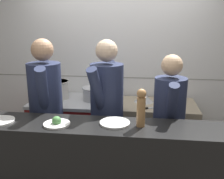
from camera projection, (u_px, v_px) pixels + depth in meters
name	position (u px, v px, depth m)	size (l,w,h in m)	color
wall_back_tiled	(119.00, 66.00, 3.70)	(8.00, 0.06, 2.60)	white
oven_range	(75.00, 131.00, 3.61)	(1.08, 0.71, 0.91)	maroon
prep_counter	(155.00, 136.00, 3.48)	(1.01, 0.65, 0.89)	gray
pass_counter	(100.00, 175.00, 2.49)	(2.59, 0.45, 1.03)	black
stock_pot	(58.00, 89.00, 3.53)	(0.30, 0.30, 0.24)	beige
sauce_pot	(94.00, 93.00, 3.46)	(0.31, 0.31, 0.17)	#B7BABF
mixing_bowl_steel	(144.00, 98.00, 3.45)	(0.25, 0.25, 0.11)	#B7BABF
chefs_knife	(151.00, 108.00, 3.21)	(0.35, 0.21, 0.02)	#B7BABF
plated_dish_main	(0.00, 121.00, 2.41)	(0.27, 0.27, 0.02)	white
plated_dish_appetiser	(57.00, 123.00, 2.35)	(0.24, 0.24, 0.08)	white
plated_dish_dessert	(115.00, 123.00, 2.37)	(0.28, 0.28, 0.02)	white
pepper_mill	(141.00, 107.00, 2.28)	(0.08, 0.08, 0.34)	#AD7A47
chef_head_cook	(46.00, 110.00, 2.88)	(0.44, 0.76, 1.76)	black
chef_sous	(107.00, 111.00, 2.87)	(0.45, 0.76, 1.75)	black
chef_line	(169.00, 123.00, 2.75)	(0.33, 0.70, 1.62)	black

